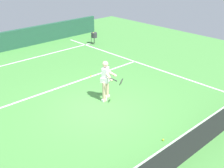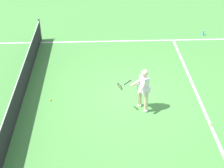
# 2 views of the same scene
# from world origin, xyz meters

# --- Properties ---
(ground_plane) EXTENTS (23.42, 23.42, 0.00)m
(ground_plane) POSITION_xyz_m (0.00, 0.00, 0.00)
(ground_plane) COLOR #4C9342
(service_line_marking) EXTENTS (9.18, 0.10, 0.01)m
(service_line_marking) POSITION_xyz_m (0.00, -2.40, 0.00)
(service_line_marking) COLOR white
(service_line_marking) RESTS_ON ground
(sideline_right_marking) EXTENTS (0.10, 16.01, 0.01)m
(sideline_right_marking) POSITION_xyz_m (4.59, 0.00, 0.00)
(sideline_right_marking) COLOR white
(sideline_right_marking) RESTS_ON ground
(court_net) EXTENTS (9.86, 0.08, 1.06)m
(court_net) POSITION_xyz_m (0.00, 3.93, 0.50)
(court_net) COLOR #4C4C51
(court_net) RESTS_ON ground
(tennis_player) EXTENTS (0.68, 1.13, 1.55)m
(tennis_player) POSITION_xyz_m (-0.67, -0.27, 0.85)
(tennis_player) COLOR beige
(tennis_player) RESTS_ON ground
(tennis_ball_mid) EXTENTS (0.07, 0.07, 0.07)m
(tennis_ball_mid) POSITION_xyz_m (-1.66, -2.40, 0.03)
(tennis_ball_mid) COLOR #D1E533
(tennis_ball_mid) RESTS_ON ground
(tennis_ball_far) EXTENTS (0.07, 0.07, 0.07)m
(tennis_ball_far) POSITION_xyz_m (-0.07, 2.94, 0.03)
(tennis_ball_far) COLOR #D1E533
(tennis_ball_far) RESTS_ON ground
(water_bottle) EXTENTS (0.07, 0.07, 0.24)m
(water_bottle) POSITION_xyz_m (5.08, -3.97, 0.12)
(water_bottle) COLOR #4C9EE5
(water_bottle) RESTS_ON ground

